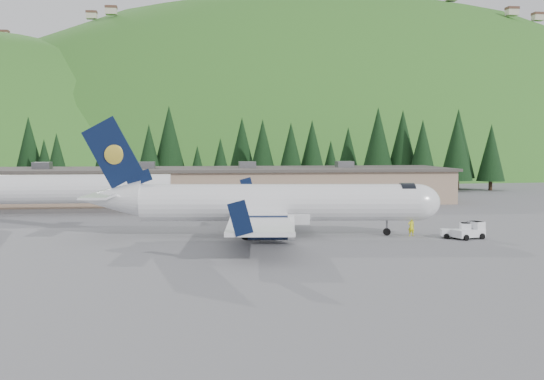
{
  "coord_description": "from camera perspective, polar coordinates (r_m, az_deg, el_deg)",
  "views": [
    {
      "loc": [
        -8.33,
        -64.52,
        8.97
      ],
      "look_at": [
        0.0,
        6.0,
        4.0
      ],
      "focal_mm": 45.0,
      "sensor_mm": 36.0,
      "label": 1
    }
  ],
  "objects": [
    {
      "name": "ground",
      "position": [
        65.67,
        0.62,
        -3.85
      ],
      "size": [
        600.0,
        600.0,
        0.0
      ],
      "primitive_type": "plane",
      "color": "#5C5C61"
    },
    {
      "name": "airliner",
      "position": [
        65.3,
        -0.27,
        -1.19
      ],
      "size": [
        34.6,
        32.51,
        11.47
      ],
      "rotation": [
        0.0,
        0.0,
        -0.1
      ],
      "color": "white",
      "rests_on": "ground"
    },
    {
      "name": "second_airliner",
      "position": [
        88.28,
        -17.56,
        0.15
      ],
      "size": [
        27.5,
        11.0,
        10.05
      ],
      "color": "white",
      "rests_on": "ground"
    },
    {
      "name": "baggage_tug_a",
      "position": [
        66.22,
        16.27,
        -3.32
      ],
      "size": [
        3.31,
        2.6,
        1.59
      ],
      "rotation": [
        0.0,
        0.0,
        0.37
      ],
      "color": "white",
      "rests_on": "ground"
    },
    {
      "name": "baggage_tug_b",
      "position": [
        66.35,
        15.32,
        -3.35
      ],
      "size": [
        2.94,
        2.13,
        1.44
      ],
      "rotation": [
        0.0,
        0.0,
        -0.24
      ],
      "color": "white",
      "rests_on": "ground"
    },
    {
      "name": "terminal_building",
      "position": [
        102.77,
        -4.87,
        0.45
      ],
      "size": [
        71.0,
        17.0,
        6.1
      ],
      "color": "#A0856B",
      "rests_on": "ground"
    },
    {
      "name": "ramp_worker",
      "position": [
        66.64,
        11.57,
        -3.03
      ],
      "size": [
        0.72,
        0.53,
        1.8
      ],
      "primitive_type": "imported",
      "rotation": [
        0.0,
        0.0,
        3.3
      ],
      "color": "#F3F617",
      "rests_on": "ground"
    },
    {
      "name": "tree_line",
      "position": [
        124.68,
        -1.39,
        3.32
      ],
      "size": [
        111.93,
        16.67,
        14.45
      ],
      "color": "black",
      "rests_on": "ground"
    },
    {
      "name": "hills",
      "position": [
        293.52,
        5.92,
        -14.24
      ],
      "size": [
        614.0,
        330.0,
        300.0
      ],
      "color": "#2F651D",
      "rests_on": "ground"
    }
  ]
}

